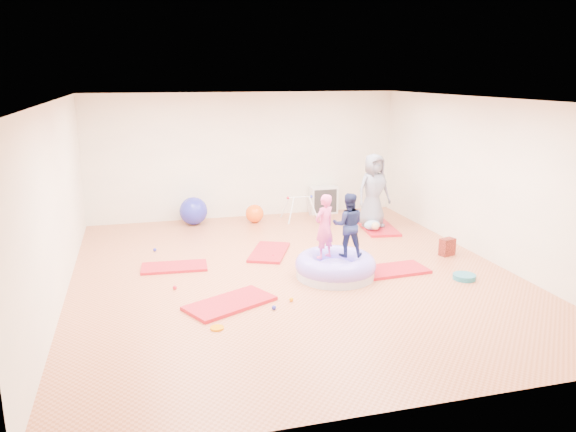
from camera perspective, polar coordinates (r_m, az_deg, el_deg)
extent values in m
cube|color=#C77753|center=(9.26, 0.49, -5.85)|extent=(7.00, 8.00, 0.01)
cube|color=silver|center=(8.71, 0.53, 11.73)|extent=(7.00, 8.00, 0.01)
cube|color=white|center=(12.72, -4.38, 6.14)|extent=(7.00, 0.01, 2.80)
cube|color=white|center=(5.28, 12.35, -5.80)|extent=(7.00, 0.01, 2.80)
cube|color=white|center=(8.64, -22.46, 1.26)|extent=(0.01, 8.00, 2.80)
cube|color=white|center=(10.37, 19.51, 3.53)|extent=(0.01, 8.00, 2.80)
cube|color=red|center=(8.08, -5.92, -8.81)|extent=(1.40, 1.12, 0.05)
cube|color=red|center=(9.69, -11.48, -5.09)|extent=(1.12, 0.62, 0.05)
cube|color=red|center=(10.26, -1.92, -3.69)|extent=(1.01, 1.31, 0.05)
cube|color=red|center=(9.48, 10.39, -5.45)|extent=(1.25, 0.69, 0.05)
cube|color=red|center=(12.00, 9.14, -1.19)|extent=(0.82, 1.36, 0.05)
cylinder|color=silver|center=(9.14, 4.82, -5.71)|extent=(1.26, 1.26, 0.14)
torus|color=#8470EF|center=(9.09, 4.84, -4.92)|extent=(1.31, 1.31, 0.35)
ellipsoid|color=#8470EF|center=(9.12, 4.82, -5.41)|extent=(0.69, 0.69, 0.31)
imported|color=#E94C92|center=(8.85, 3.71, -0.75)|extent=(0.45, 0.40, 1.04)
imported|color=#1A2149|center=(8.98, 6.15, -0.59)|extent=(0.60, 0.52, 1.03)
imported|color=slate|center=(11.83, 8.68, 2.57)|extent=(0.83, 0.62, 1.54)
ellipsoid|color=#85A8CA|center=(11.71, 8.55, -0.92)|extent=(0.35, 0.22, 0.20)
sphere|color=#DAB584|center=(11.56, 8.87, -1.01)|extent=(0.16, 0.16, 0.16)
sphere|color=red|center=(9.99, -1.55, -4.14)|extent=(0.06, 0.06, 0.06)
sphere|color=#272AAC|center=(10.65, -13.38, -3.36)|extent=(0.06, 0.06, 0.06)
sphere|color=#272AAC|center=(7.89, -1.44, -9.28)|extent=(0.06, 0.06, 0.06)
sphere|color=orange|center=(8.15, 0.34, -8.48)|extent=(0.06, 0.06, 0.06)
sphere|color=red|center=(8.76, -11.43, -7.13)|extent=(0.06, 0.06, 0.06)
sphere|color=red|center=(10.96, 3.29, -2.48)|extent=(0.06, 0.06, 0.06)
sphere|color=#272AAC|center=(12.32, -9.58, 0.51)|extent=(0.60, 0.60, 0.60)
sphere|color=#FF5913|center=(12.37, -3.41, 0.25)|extent=(0.40, 0.40, 0.40)
cylinder|color=silver|center=(12.16, 0.33, 0.50)|extent=(0.21, 0.21, 0.56)
cylinder|color=silver|center=(12.60, -0.24, 1.00)|extent=(0.21, 0.21, 0.56)
cylinder|color=silver|center=(12.30, 2.66, 0.65)|extent=(0.21, 0.21, 0.56)
cylinder|color=silver|center=(12.74, 2.01, 1.14)|extent=(0.21, 0.21, 0.56)
cylinder|color=silver|center=(12.39, 1.20, 1.92)|extent=(0.54, 0.03, 0.03)
sphere|color=red|center=(12.32, -0.01, 1.85)|extent=(0.06, 0.06, 0.06)
sphere|color=#272AAC|center=(12.47, 2.39, 1.99)|extent=(0.06, 0.06, 0.06)
cube|color=silver|center=(13.18, 3.61, 1.65)|extent=(0.63, 0.31, 0.63)
cube|color=#292727|center=(13.04, 3.82, 1.51)|extent=(0.55, 0.02, 0.55)
cube|color=silver|center=(13.14, 3.68, 1.60)|extent=(0.02, 0.22, 0.56)
cube|color=silver|center=(13.14, 3.68, 1.60)|extent=(0.56, 0.22, 0.02)
cylinder|color=#207184|center=(9.42, 17.47, -5.92)|extent=(0.36, 0.36, 0.08)
cube|color=red|center=(10.52, 15.87, -3.04)|extent=(0.31, 0.24, 0.31)
cylinder|color=orange|center=(7.40, -7.23, -11.23)|extent=(0.18, 0.18, 0.03)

